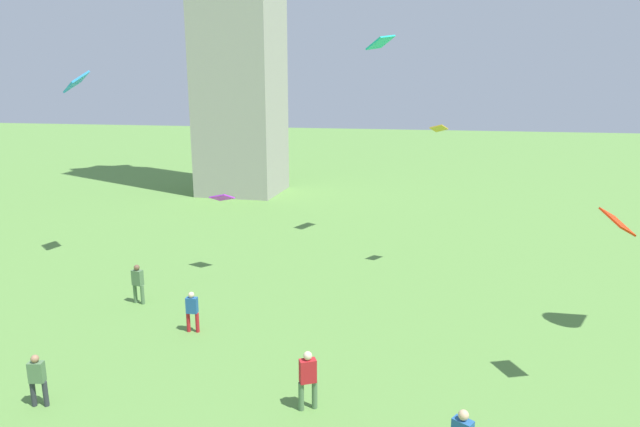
{
  "coord_description": "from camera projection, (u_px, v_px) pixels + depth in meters",
  "views": [
    {
      "loc": [
        3.43,
        -2.11,
        9.15
      ],
      "look_at": [
        -0.82,
        16.89,
        4.61
      ],
      "focal_mm": 30.49,
      "sensor_mm": 36.0,
      "label": 1
    }
  ],
  "objects": [
    {
      "name": "kite_flying_1",
      "position": [
        222.0,
        198.0,
        26.72
      ],
      "size": [
        1.27,
        1.01,
        0.57
      ],
      "rotation": [
        0.0,
        0.0,
        5.9
      ],
      "color": "#BB2AEC"
    },
    {
      "name": "person_1",
      "position": [
        308.0,
        377.0,
        15.59
      ],
      "size": [
        0.55,
        0.46,
        1.82
      ],
      "rotation": [
        0.0,
        0.0,
        0.49
      ],
      "color": "#51754C",
      "rests_on": "ground_plane"
    },
    {
      "name": "kite_flying_0",
      "position": [
        76.0,
        82.0,
        27.35
      ],
      "size": [
        1.69,
        1.8,
        1.14
      ],
      "rotation": [
        0.0,
        0.0,
        5.65
      ],
      "color": "#288AEE"
    },
    {
      "name": "person_3",
      "position": [
        192.0,
        309.0,
        20.61
      ],
      "size": [
        0.5,
        0.28,
        1.62
      ],
      "rotation": [
        0.0,
        0.0,
        0.09
      ],
      "color": "red",
      "rests_on": "ground_plane"
    },
    {
      "name": "kite_flying_3",
      "position": [
        439.0,
        128.0,
        26.18
      ],
      "size": [
        0.9,
        1.01,
        0.46
      ],
      "rotation": [
        0.0,
        0.0,
        1.2
      ],
      "color": "gold"
    },
    {
      "name": "person_0",
      "position": [
        37.0,
        377.0,
        15.77
      ],
      "size": [
        0.5,
        0.33,
        1.63
      ],
      "rotation": [
        0.0,
        0.0,
        0.22
      ],
      "color": "#2D3338",
      "rests_on": "ground_plane"
    },
    {
      "name": "kite_flying_5",
      "position": [
        381.0,
        42.0,
        30.78
      ],
      "size": [
        1.6,
        2.01,
        0.9
      ],
      "rotation": [
        0.0,
        0.0,
        1.15
      ],
      "color": "#1FBBB9"
    },
    {
      "name": "kite_flying_4",
      "position": [
        617.0,
        222.0,
        15.32
      ],
      "size": [
        0.92,
        1.22,
        0.7
      ],
      "rotation": [
        0.0,
        0.0,
        5.1
      ],
      "color": "red"
    },
    {
      "name": "person_5",
      "position": [
        138.0,
        282.0,
        23.33
      ],
      "size": [
        0.54,
        0.33,
        1.75
      ],
      "rotation": [
        0.0,
        0.0,
        6.12
      ],
      "color": "#51754C",
      "rests_on": "ground_plane"
    }
  ]
}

